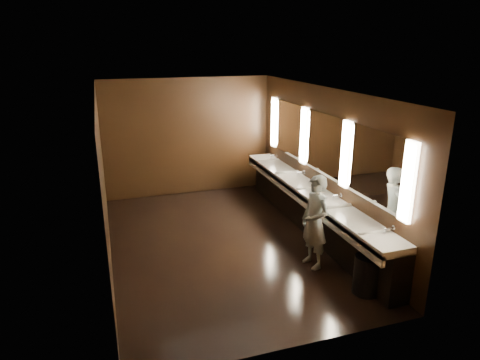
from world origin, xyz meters
TOP-DOWN VIEW (x-y plane):
  - floor at (0.00, 0.00)m, footprint 6.00×6.00m
  - ceiling at (0.00, 0.00)m, footprint 4.00×6.00m
  - wall_back at (0.00, 3.00)m, footprint 4.00×0.02m
  - wall_front at (0.00, -3.00)m, footprint 4.00×0.02m
  - wall_left at (-2.00, 0.00)m, footprint 0.02×6.00m
  - wall_right at (2.00, 0.00)m, footprint 0.02×6.00m
  - sink_counter at (1.79, 0.00)m, footprint 0.55×5.40m
  - mirror_band at (1.98, -0.00)m, footprint 0.06×5.03m
  - person at (1.21, -1.24)m, footprint 0.47×0.63m
  - trash_bin at (1.58, -2.23)m, footprint 0.49×0.49m

SIDE VIEW (x-z plane):
  - floor at x=0.00m, z-range 0.00..0.00m
  - trash_bin at x=1.58m, z-range 0.00..0.60m
  - sink_counter at x=1.79m, z-range -0.01..1.00m
  - person at x=1.21m, z-range 0.00..1.57m
  - wall_back at x=0.00m, z-range 0.00..2.80m
  - wall_front at x=0.00m, z-range 0.00..2.80m
  - wall_left at x=-2.00m, z-range 0.00..2.80m
  - wall_right at x=2.00m, z-range 0.00..2.80m
  - mirror_band at x=1.98m, z-range 1.17..2.32m
  - ceiling at x=0.00m, z-range 2.79..2.81m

